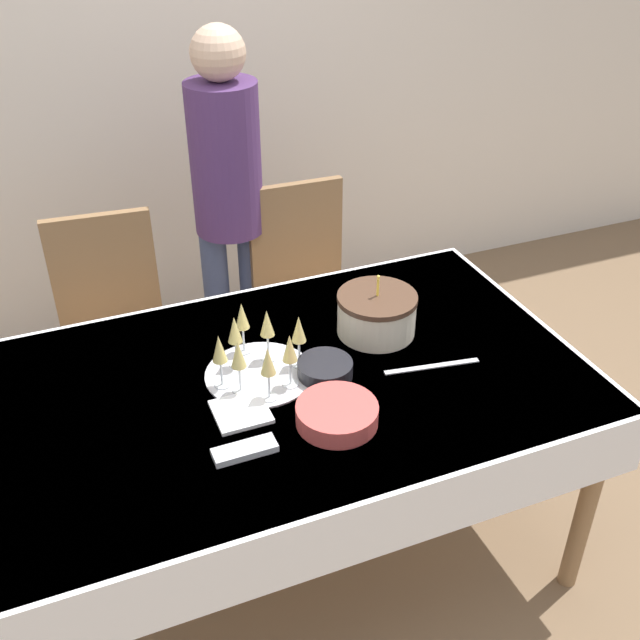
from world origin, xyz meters
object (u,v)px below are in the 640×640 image
(dining_chair_far_right, at_px, (305,288))
(plate_stack_main, at_px, (337,414))
(person_standing, at_px, (228,188))
(champagne_tray, at_px, (258,351))
(plate_stack_dessert, at_px, (325,369))
(dining_chair_far_left, at_px, (114,328))
(birthday_cake, at_px, (377,314))

(dining_chair_far_right, height_order, plate_stack_main, dining_chair_far_right)
(dining_chair_far_right, xyz_separation_m, person_standing, (-0.26, 0.18, 0.42))
(dining_chair_far_right, xyz_separation_m, plate_stack_main, (-0.33, -1.10, 0.27))
(person_standing, bearing_deg, dining_chair_far_right, -35.70)
(champagne_tray, height_order, plate_stack_dessert, champagne_tray)
(dining_chair_far_left, relative_size, plate_stack_main, 4.17)
(plate_stack_dessert, bearing_deg, dining_chair_far_right, 72.54)
(birthday_cake, bearing_deg, dining_chair_far_left, 135.97)
(dining_chair_far_right, bearing_deg, dining_chair_far_left, -179.98)
(dining_chair_far_right, bearing_deg, birthday_cake, -92.88)
(champagne_tray, bearing_deg, plate_stack_dessert, -22.45)
(champagne_tray, xyz_separation_m, plate_stack_main, (0.13, -0.28, -0.06))
(dining_chair_far_right, xyz_separation_m, birthday_cake, (-0.04, -0.74, 0.32))
(dining_chair_far_left, relative_size, champagne_tray, 2.91)
(dining_chair_far_left, bearing_deg, champagne_tray, -67.67)
(plate_stack_dessert, bearing_deg, person_standing, 88.74)
(dining_chair_far_left, xyz_separation_m, plate_stack_main, (0.47, -1.10, 0.27))
(dining_chair_far_left, bearing_deg, person_standing, 18.88)
(birthday_cake, bearing_deg, champagne_tray, -169.16)
(champagne_tray, relative_size, person_standing, 0.21)
(plate_stack_main, xyz_separation_m, person_standing, (0.07, 1.28, 0.14))
(champagne_tray, bearing_deg, dining_chair_far_right, 60.51)
(plate_stack_main, bearing_deg, champagne_tray, 114.99)
(dining_chair_far_right, bearing_deg, plate_stack_main, -106.75)
(dining_chair_far_left, height_order, person_standing, person_standing)
(dining_chair_far_left, distance_m, plate_stack_dessert, 1.07)
(plate_stack_dessert, bearing_deg, champagne_tray, 157.55)
(birthday_cake, height_order, champagne_tray, birthday_cake)
(plate_stack_dessert, relative_size, person_standing, 0.11)
(champagne_tray, distance_m, person_standing, 1.03)
(birthday_cake, bearing_deg, dining_chair_far_right, 87.12)
(champagne_tray, relative_size, plate_stack_main, 1.43)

